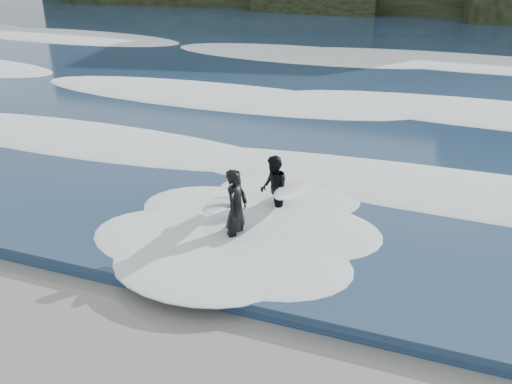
% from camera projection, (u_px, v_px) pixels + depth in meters
% --- Properties ---
extents(sea, '(90.00, 52.00, 0.30)m').
position_uv_depth(sea, '(392.00, 48.00, 32.47)').
color(sea, navy).
rests_on(sea, ground).
extents(foam_near, '(60.00, 3.20, 0.20)m').
position_uv_depth(foam_near, '(280.00, 166.00, 15.38)').
color(foam_near, white).
rests_on(foam_near, sea).
extents(foam_mid, '(60.00, 4.00, 0.24)m').
position_uv_depth(foam_mid, '(340.00, 100.00, 21.32)').
color(foam_mid, white).
rests_on(foam_mid, sea).
extents(foam_far, '(60.00, 4.80, 0.30)m').
position_uv_depth(foam_far, '(381.00, 55.00, 28.95)').
color(foam_far, white).
rests_on(foam_far, sea).
extents(surfer_left, '(1.14, 2.14, 1.79)m').
position_uv_depth(surfer_left, '(233.00, 209.00, 11.89)').
color(surfer_left, black).
rests_on(surfer_left, ground).
extents(surfer_right, '(1.22, 2.20, 1.56)m').
position_uv_depth(surfer_right, '(277.00, 189.00, 13.08)').
color(surfer_right, black).
rests_on(surfer_right, ground).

